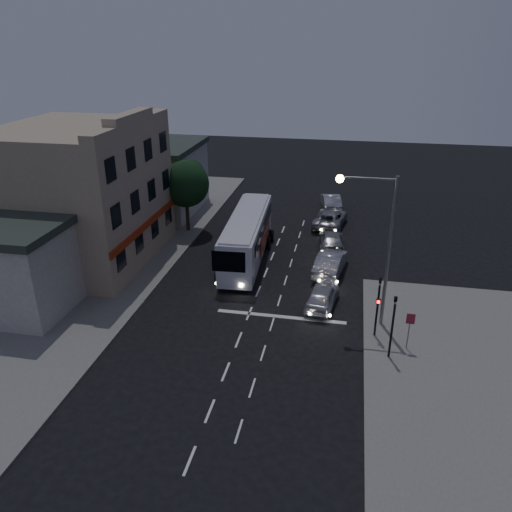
% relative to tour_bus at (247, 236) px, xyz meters
% --- Properties ---
extents(ground, '(120.00, 120.00, 0.00)m').
position_rel_tour_bus_xyz_m(ground, '(1.84, -10.09, -1.94)').
color(ground, black).
extents(sidewalk_near, '(12.00, 24.00, 0.12)m').
position_rel_tour_bus_xyz_m(sidewalk_near, '(14.84, -14.09, -1.88)').
color(sidewalk_near, slate).
rests_on(sidewalk_near, ground).
extents(sidewalk_far, '(12.00, 50.00, 0.12)m').
position_rel_tour_bus_xyz_m(sidewalk_far, '(-11.16, -2.09, -1.88)').
color(sidewalk_far, slate).
rests_on(sidewalk_far, ground).
extents(road_markings, '(8.00, 30.55, 0.01)m').
position_rel_tour_bus_xyz_m(road_markings, '(3.13, -6.78, -1.93)').
color(road_markings, silver).
rests_on(road_markings, ground).
extents(tour_bus, '(3.08, 11.79, 3.59)m').
position_rel_tour_bus_xyz_m(tour_bus, '(0.00, 0.00, 0.00)').
color(tour_bus, silver).
rests_on(tour_bus, ground).
extents(car_suv, '(2.25, 4.46, 1.46)m').
position_rel_tour_bus_xyz_m(car_suv, '(6.22, -6.29, -1.21)').
color(car_suv, silver).
rests_on(car_suv, ground).
extents(car_sedan_a, '(2.42, 5.18, 1.64)m').
position_rel_tour_bus_xyz_m(car_sedan_a, '(6.45, -1.33, -1.12)').
color(car_sedan_a, '#B6B6B9').
rests_on(car_sedan_a, ground).
extents(car_sedan_b, '(2.33, 4.87, 1.37)m').
position_rel_tour_bus_xyz_m(car_sedan_b, '(6.27, 3.49, -1.25)').
color(car_sedan_b, '#9B9B9D').
rests_on(car_sedan_b, ground).
extents(car_sedan_c, '(3.17, 5.71, 1.51)m').
position_rel_tour_bus_xyz_m(car_sedan_c, '(5.87, 8.58, -1.18)').
color(car_sedan_c, '#969699').
rests_on(car_sedan_c, ground).
extents(car_extra, '(2.45, 5.01, 1.58)m').
position_rel_tour_bus_xyz_m(car_extra, '(5.66, 13.44, -1.15)').
color(car_extra, silver).
rests_on(car_extra, ground).
extents(traffic_signal_main, '(0.25, 0.35, 4.10)m').
position_rel_tour_bus_xyz_m(traffic_signal_main, '(9.44, -9.31, 0.48)').
color(traffic_signal_main, black).
rests_on(traffic_signal_main, sidewalk_near).
extents(traffic_signal_side, '(0.18, 0.15, 4.10)m').
position_rel_tour_bus_xyz_m(traffic_signal_side, '(10.14, -11.29, 0.48)').
color(traffic_signal_side, black).
rests_on(traffic_signal_side, sidewalk_near).
extents(regulatory_sign, '(0.45, 0.12, 2.20)m').
position_rel_tour_bus_xyz_m(regulatory_sign, '(11.14, -10.32, -0.34)').
color(regulatory_sign, slate).
rests_on(regulatory_sign, sidewalk_near).
extents(streetlight, '(3.32, 0.44, 9.00)m').
position_rel_tour_bus_xyz_m(streetlight, '(9.18, -7.89, 3.79)').
color(streetlight, slate).
rests_on(streetlight, sidewalk_near).
extents(main_building, '(10.12, 12.00, 11.00)m').
position_rel_tour_bus_xyz_m(main_building, '(-12.12, -2.09, 3.22)').
color(main_building, tan).
rests_on(main_building, sidewalk_far).
extents(low_building_south, '(7.40, 5.40, 5.70)m').
position_rel_tour_bus_xyz_m(low_building_south, '(-12.66, -10.59, 1.06)').
color(low_building_south, beige).
rests_on(low_building_south, sidewalk_far).
extents(low_building_north, '(9.40, 9.40, 6.50)m').
position_rel_tour_bus_xyz_m(low_building_north, '(-11.66, 9.91, 1.45)').
color(low_building_north, beige).
rests_on(low_building_north, sidewalk_far).
extents(street_tree, '(4.00, 4.00, 6.20)m').
position_rel_tour_bus_xyz_m(street_tree, '(-6.37, 4.94, 2.56)').
color(street_tree, black).
rests_on(street_tree, sidewalk_far).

